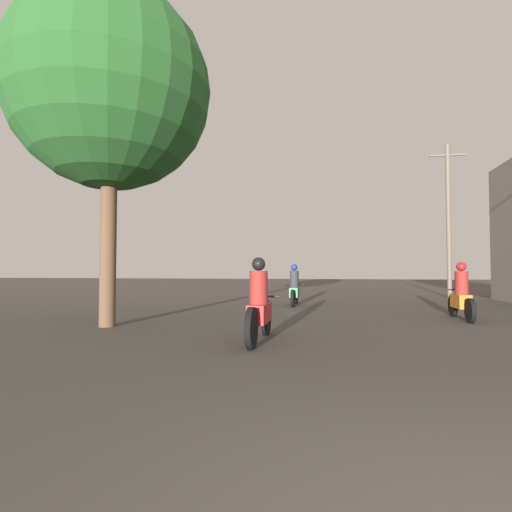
{
  "coord_description": "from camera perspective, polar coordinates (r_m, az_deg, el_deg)",
  "views": [
    {
      "loc": [
        -0.91,
        -1.45,
        1.26
      ],
      "look_at": [
        -4.34,
        16.22,
        1.93
      ],
      "focal_mm": 28.0,
      "sensor_mm": 36.0,
      "label": 1
    }
  ],
  "objects": [
    {
      "name": "utility_pole_far",
      "position": [
        20.82,
        25.79,
        5.01
      ],
      "size": [
        1.6,
        0.2,
        7.21
      ],
      "color": "#6B5B4C",
      "rests_on": "ground_plane"
    },
    {
      "name": "motorcycle_red",
      "position": [
        7.14,
        0.47,
        -7.4
      ],
      "size": [
        0.6,
        2.12,
        1.5
      ],
      "rotation": [
        0.0,
        0.0,
        0.17
      ],
      "color": "black",
      "rests_on": "ground_plane"
    },
    {
      "name": "street_tree",
      "position": [
        10.49,
        -20.1,
        21.3
      ],
      "size": [
        4.59,
        4.59,
        7.72
      ],
      "color": "brown",
      "rests_on": "ground_plane"
    },
    {
      "name": "motorcycle_green",
      "position": [
        14.59,
        5.52,
        -4.71
      ],
      "size": [
        0.6,
        2.0,
        1.5
      ],
      "rotation": [
        0.0,
        0.0,
        0.09
      ],
      "color": "black",
      "rests_on": "ground_plane"
    },
    {
      "name": "motorcycle_orange",
      "position": [
        11.58,
        27.24,
        -5.16
      ],
      "size": [
        0.6,
        2.02,
        1.48
      ],
      "rotation": [
        0.0,
        0.0,
        -0.01
      ],
      "color": "black",
      "rests_on": "ground_plane"
    }
  ]
}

